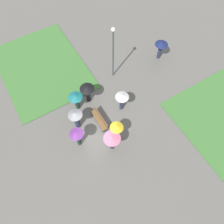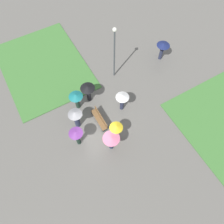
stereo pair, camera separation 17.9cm
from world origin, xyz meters
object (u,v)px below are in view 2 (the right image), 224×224
Objects in this scene: crowd_person_grey at (76,117)px; crowd_person_white at (122,99)px; lamp_post at (114,48)px; crowd_person_purple at (76,135)px; crowd_person_black at (88,90)px; crowd_person_teal at (76,98)px; lone_walker_mid_plaza at (163,47)px; park_bench at (100,119)px; crowd_person_pink at (111,140)px; crowd_person_yellow at (116,130)px.

crowd_person_white is (0.38, 3.68, 0.07)m from crowd_person_grey.
crowd_person_purple is (4.19, -5.39, -1.75)m from lamp_post.
crowd_person_teal is at bearing -59.55° from crowd_person_black.
lone_walker_mid_plaza is at bearing -50.53° from crowd_person_white.
crowd_person_white is 1.09× the size of crowd_person_teal.
lone_walker_mid_plaza reaches higher than crowd_person_black.
park_bench is at bearing 15.30° from crowd_person_black.
lone_walker_mid_plaza is (-0.97, 8.75, 0.12)m from crowd_person_teal.
crowd_person_teal is at bearing -71.66° from lamp_post.
crowd_person_grey is 3.13m from crowd_person_pink.
lamp_post reaches higher than crowd_person_pink.
crowd_person_teal is (-1.47, 0.72, -0.07)m from crowd_person_grey.
lamp_post reaches higher than crowd_person_yellow.
park_bench is at bearing -43.20° from lamp_post.
lone_walker_mid_plaza is (-3.03, 7.86, 0.93)m from park_bench.
crowd_person_purple is at bearing 116.55° from crowd_person_white.
crowd_person_white is 1.04× the size of lone_walker_mid_plaza.
lone_walker_mid_plaza is (-2.82, 5.79, -0.02)m from crowd_person_white.
lamp_post reaches higher than crowd_person_grey.
crowd_person_purple is at bearing -62.06° from crowd_person_teal.
crowd_person_grey is at bearing 97.67° from crowd_person_white.
crowd_person_grey is at bearing -149.80° from crowd_person_yellow.
crowd_person_yellow is at bearing -150.95° from lone_walker_mid_plaza.
crowd_person_yellow reaches higher than crowd_person_black.
crowd_person_yellow is (1.74, 0.40, 0.92)m from park_bench.
crowd_person_white is at bearing -56.15° from crowd_person_grey.
park_bench is 2.29m from crowd_person_white.
crowd_person_pink is at bearing -63.72° from crowd_person_yellow.
crowd_person_white is at bearing 20.38° from crowd_person_teal.
lone_walker_mid_plaza is (-3.80, 10.04, -0.05)m from crowd_person_purple.
crowd_person_pink is 4.35m from crowd_person_teal.
crowd_person_pink is 0.97× the size of crowd_person_white.
lamp_post reaches higher than park_bench.
crowd_person_teal is (1.36, -4.10, -1.91)m from lamp_post.
crowd_person_purple is at bearing -17.81° from crowd_person_black.
crowd_person_black is at bearing 175.21° from park_bench.
crowd_person_teal is at bearing -10.55° from crowd_person_purple.
crowd_person_white is (-1.95, 1.67, 0.04)m from crowd_person_yellow.
crowd_person_black is 1.03× the size of crowd_person_teal.
lamp_post is at bearing 171.67° from lone_walker_mid_plaza.
crowd_person_grey is at bearing -169.08° from lone_walker_mid_plaza.
crowd_person_white is 3.49m from crowd_person_teal.
crowd_person_teal is (-2.06, -0.89, 0.82)m from park_bench.
crowd_person_teal is at bearing 71.57° from crowd_person_white.
park_bench is 2.51m from crowd_person_purple.
crowd_person_grey is at bearing -109.87° from park_bench.
park_bench is 1.93m from crowd_person_grey.
park_bench is 8.48m from lone_walker_mid_plaza.
crowd_person_grey reaches higher than crowd_person_yellow.
lamp_post is at bearing -6.08° from crowd_person_white.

